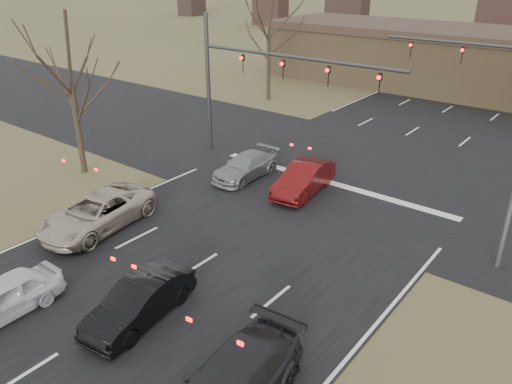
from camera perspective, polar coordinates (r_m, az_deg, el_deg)
ground at (r=17.73m, az=-13.65°, el=-12.52°), size 360.00×360.00×0.00m
road_cross at (r=28.04m, az=10.57°, el=2.35°), size 200.00×14.00×0.02m
building at (r=47.89m, az=26.54°, el=12.88°), size 42.40×10.40×5.30m
mast_arm_near at (r=27.66m, az=-0.46°, el=13.44°), size 12.12×0.24×8.00m
tree_left_near at (r=27.44m, az=-20.92°, el=14.96°), size 5.10×5.10×8.50m
tree_left_far at (r=41.48m, az=1.53°, el=20.44°), size 5.70×5.70×9.50m
car_silver_suv at (r=22.52m, az=-17.68°, el=-2.23°), size 3.12×5.64×1.49m
car_white_sedan at (r=18.45m, az=-26.98°, el=-10.71°), size 1.62×3.90×1.32m
car_black_hatch at (r=16.74m, az=-13.15°, el=-12.08°), size 1.99×4.30×1.36m
car_grey_ahead at (r=26.62m, az=-1.16°, el=2.97°), size 1.82×4.37×1.26m
car_red_ahead at (r=24.89m, az=5.49°, el=1.51°), size 2.09×4.63×1.47m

